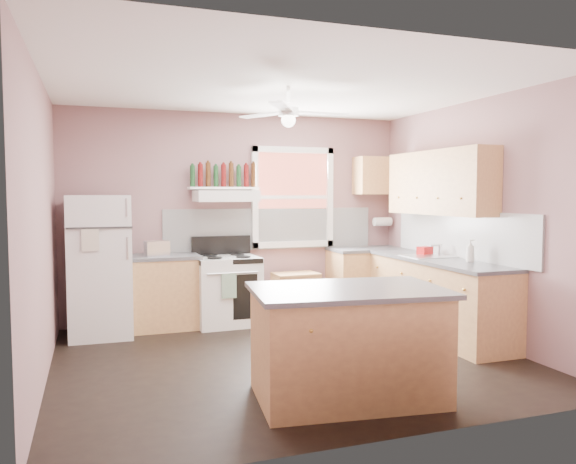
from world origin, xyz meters
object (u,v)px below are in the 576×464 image
object	(u,v)px
cart	(296,296)
island	(348,346)
refrigerator	(100,266)
stove	(227,291)
toaster	(157,248)

from	to	relation	value
cart	island	distance (m)	2.95
refrigerator	cart	xyz separation A→B (m)	(2.46, 0.17, -0.53)
refrigerator	stove	size ratio (longest dim) A/B	1.90
refrigerator	cart	distance (m)	2.52
refrigerator	island	distance (m)	3.31
refrigerator	stove	distance (m)	1.55
refrigerator	stove	xyz separation A→B (m)	(1.50, 0.09, -0.39)
refrigerator	stove	bearing A→B (deg)	5.02
stove	island	distance (m)	2.83
refrigerator	cart	size ratio (longest dim) A/B	2.81
refrigerator	island	xyz separation A→B (m)	(1.85, -2.72, -0.39)
cart	island	world-z (taller)	island
toaster	cart	xyz separation A→B (m)	(1.80, 0.02, -0.70)
toaster	stove	bearing A→B (deg)	-14.85
refrigerator	toaster	bearing A→B (deg)	14.06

